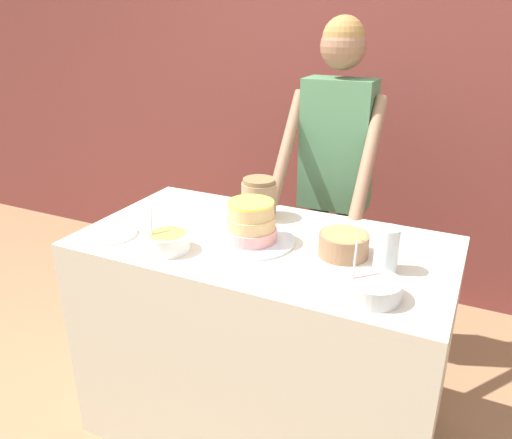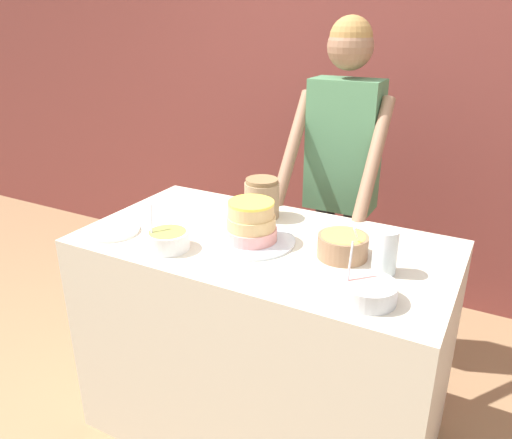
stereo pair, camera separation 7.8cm
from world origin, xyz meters
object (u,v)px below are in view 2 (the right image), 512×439
ceramic_plate (112,231)px  stoneware_jar (262,198)px  person_baker (342,159)px  cake (251,225)px  drinking_glass (385,252)px  frosting_bowl_yellow (343,245)px  frosting_bowl_olive (168,239)px  frosting_bowl_pink (368,291)px

ceramic_plate → stoneware_jar: size_ratio=1.28×
person_baker → cake: person_baker is taller
cake → drinking_glass: size_ratio=2.18×
person_baker → stoneware_jar: (-0.18, -0.48, -0.08)m
frosting_bowl_yellow → frosting_bowl_olive: (-0.59, -0.24, -0.01)m
drinking_glass → stoneware_jar: size_ratio=0.91×
cake → drinking_glass: (0.51, -0.00, 0.01)m
cake → ceramic_plate: size_ratio=1.55×
person_baker → cake: size_ratio=5.10×
frosting_bowl_yellow → drinking_glass: 0.17m
frosting_bowl_yellow → ceramic_plate: frosting_bowl_yellow is taller
person_baker → frosting_bowl_pink: bearing=-65.9°
cake → frosting_bowl_olive: (-0.24, -0.20, -0.03)m
person_baker → ceramic_plate: person_baker is taller
ceramic_plate → person_baker: bearing=55.3°
drinking_glass → frosting_bowl_olive: bearing=-165.7°
drinking_glass → ceramic_plate: drinking_glass is taller
stoneware_jar → cake: bearing=-71.2°
person_baker → cake: 0.74m
cake → ceramic_plate: bearing=-160.9°
drinking_glass → stoneware_jar: stoneware_jar is taller
frosting_bowl_olive → drinking_glass: frosting_bowl_olive is taller
frosting_bowl_olive → drinking_glass: 0.77m
frosting_bowl_olive → ceramic_plate: (-0.29, 0.01, -0.03)m
frosting_bowl_olive → stoneware_jar: size_ratio=0.96×
frosting_bowl_yellow → frosting_bowl_olive: 0.64m
cake → frosting_bowl_olive: bearing=-140.9°
ceramic_plate → stoneware_jar: (0.45, 0.43, 0.08)m
frosting_bowl_pink → ceramic_plate: bearing=179.0°
frosting_bowl_yellow → drinking_glass: (0.16, -0.05, 0.03)m
frosting_bowl_yellow → stoneware_jar: size_ratio=1.06×
frosting_bowl_olive → stoneware_jar: stoneware_jar is taller
frosting_bowl_olive → cake: bearing=39.1°
cake → frosting_bowl_pink: frosting_bowl_pink is taller
drinking_glass → ceramic_plate: bearing=-170.2°
ceramic_plate → frosting_bowl_yellow: bearing=14.4°
cake → ceramic_plate: (-0.53, -0.18, -0.06)m
frosting_bowl_yellow → drinking_glass: bearing=-16.2°
frosting_bowl_pink → frosting_bowl_olive: size_ratio=1.08×
frosting_bowl_yellow → stoneware_jar: stoneware_jar is taller
frosting_bowl_yellow → stoneware_jar: bearing=154.7°
stoneware_jar → ceramic_plate: bearing=-136.2°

